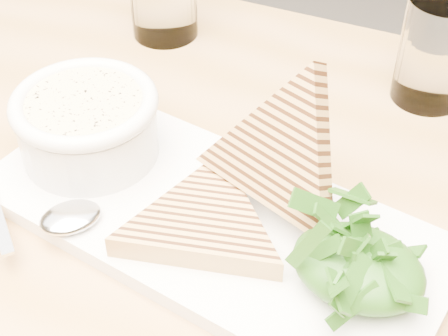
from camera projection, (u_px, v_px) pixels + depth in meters
The scene contains 12 objects.
table_top at pixel (87, 201), 0.62m from camera, with size 1.10×0.74×0.04m, color #AA7E4B.
table_leg_bl at pixel (7, 147), 1.26m from camera, with size 0.06×0.06×0.72m, color #AA7E4B.
platter at pixel (212, 220), 0.56m from camera, with size 0.39×0.17×0.02m, color white.
soup_bowl at pixel (89, 131), 0.60m from camera, with size 0.12×0.12×0.05m, color white.
soup at pixel (84, 104), 0.58m from camera, with size 0.10×0.10×0.01m, color beige.
bowl_rim at pixel (84, 102), 0.58m from camera, with size 0.13×0.13×0.01m, color white.
sandwich_flat at pixel (204, 223), 0.54m from camera, with size 0.16×0.16×0.02m, color tan, non-canonical shape.
sandwich_lean at pixel (280, 155), 0.54m from camera, with size 0.16×0.16×0.09m, color tan, non-canonical shape.
salad_base at pixel (358, 267), 0.49m from camera, with size 0.10×0.08×0.04m, color #143A0B.
arugula_pile at pixel (360, 260), 0.49m from camera, with size 0.11×0.10×0.05m, color #2B6018, non-canonical shape.
spoon_bowl at pixel (70, 217), 0.55m from camera, with size 0.04×0.05×0.01m, color silver.
glass_far at pixel (436, 51), 0.67m from camera, with size 0.07×0.07×0.11m, color white.
Camera 1 is at (0.18, -0.16, 1.17)m, focal length 55.00 mm.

